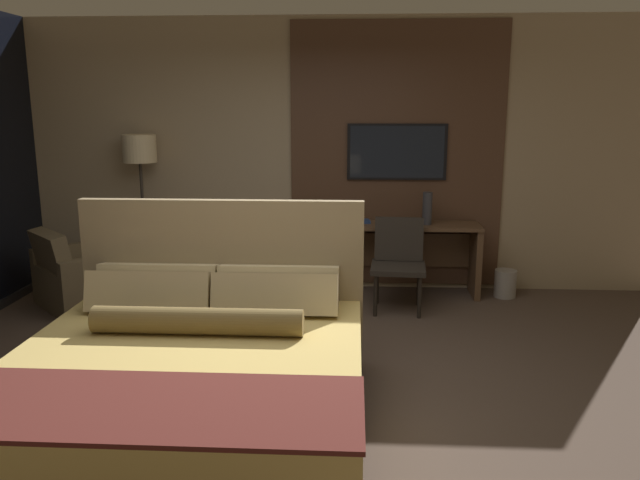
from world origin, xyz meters
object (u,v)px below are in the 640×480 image
Objects in this scene: vase_tall at (427,208)px; book at (359,221)px; desk at (396,246)px; waste_bin at (505,283)px; tv at (397,152)px; armchair_by_window at (84,279)px; desk_chair at (398,256)px; vase_short at (331,214)px; floor_lamp at (140,161)px; bed at (192,374)px.

vase_tall is 0.70m from book.
desk is at bearing 1.24° from book.
waste_bin is at bearing -3.28° from desk.
desk reaches higher than waste_bin.
tv is 0.90× the size of armchair_by_window.
book is at bearing 176.01° from vase_tall.
vase_tall is (0.30, -0.24, -0.54)m from tv.
desk_chair is at bearing -126.19° from vase_tall.
vase_short is 0.76× the size of book.
armchair_by_window is at bearing -173.76° from desk_chair.
tv is 3.63× the size of waste_bin.
floor_lamp is (-2.62, -0.18, -0.09)m from tv.
floor_lamp reaches higher than waste_bin.
waste_bin is (1.12, -0.25, -1.31)m from tv.
desk_chair is 3.10× the size of waste_bin.
bed reaches higher than vase_short.
bed is at bearing -114.94° from tv.
waste_bin is (0.82, -0.01, -0.77)m from vase_tall.
floor_lamp is at bearing 179.73° from book.
armchair_by_window is at bearing -169.27° from desk.
floor_lamp is (-2.62, 0.47, 0.85)m from desk_chair.
bed is 1.28× the size of desk.
tv is at bearing 3.93° from floor_lamp.
floor_lamp reaches higher than desk_chair.
book is at bearing 133.54° from desk_chair.
bed is 2.78m from armchair_by_window.
vase_tall reaches higher than waste_bin.
bed is 2.11× the size of tv.
tv reaches higher than waste_bin.
book is (0.29, 0.03, -0.08)m from vase_short.
desk is at bearing 94.03° from desk_chair.
vase_tall is 1.79× the size of vase_short.
armchair_by_window is at bearing -172.97° from waste_bin.
tv is 5.56× the size of vase_short.
desk is 0.47m from desk_chair.
vase_short reaches higher than desk_chair.
desk is 9.19× the size of vase_short.
tv is 1.17× the size of desk_chair.
vase_short is (-0.67, -0.03, 0.34)m from desk.
bed is at bearing -121.58° from vase_tall.
armchair_by_window is (-3.04, -0.58, -0.24)m from desk.
desk is 1.03× the size of floor_lamp.
tv is (1.39, 2.99, 1.12)m from bed.
bed is at bearing -66.42° from floor_lamp.
desk is 1.94× the size of desk_chair.
desk is 6.00× the size of waste_bin.
floor_lamp is at bearing 173.99° from desk_chair.
bed is at bearing -116.48° from desk_chair.
armchair_by_window is 2.50m from vase_short.
waste_bin is at bearing 47.58° from bed.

